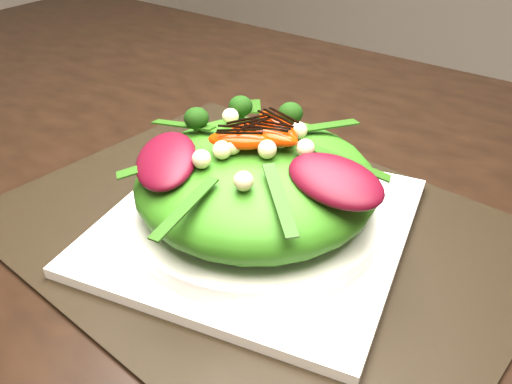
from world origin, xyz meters
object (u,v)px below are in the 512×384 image
Objects in this scene: salad_bowl at (256,212)px; lettuce_mound at (256,181)px; plate_base at (256,224)px; dining_table at (202,148)px; placemat at (256,230)px; orange_segment at (267,128)px.

lettuce_mound reaches higher than salad_bowl.
lettuce_mound is at bearing 0.00° from plate_base.
dining_table reaches higher than salad_bowl.
plate_base is 1.16× the size of salad_bowl.
dining_table is 5.52× the size of plate_base.
orange_segment is at bearing 99.74° from placemat.
lettuce_mound is at bearing 0.00° from salad_bowl.
dining_table is at bearing 145.98° from lettuce_mound.
salad_bowl is (0.19, -0.13, 0.04)m from dining_table.
placemat is at bearing 180.00° from lettuce_mound.
plate_base is at bearing -34.02° from dining_table.
lettuce_mound is at bearing -34.02° from dining_table.
placemat is at bearing 180.00° from salad_bowl.
plate_base is (0.00, 0.00, 0.01)m from placemat.
plate_base is 0.05m from lettuce_mound.
lettuce_mound is (0.00, 0.00, 0.04)m from salad_bowl.
plate_base is 1.24× the size of lettuce_mound.
dining_table is at bearing 150.63° from orange_segment.
lettuce_mound reaches higher than placemat.
placemat is at bearing 180.00° from plate_base.
lettuce_mound is (0.00, 0.00, 0.06)m from placemat.
placemat is 0.06m from lettuce_mound.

